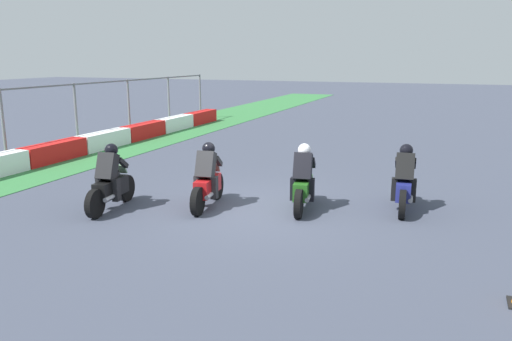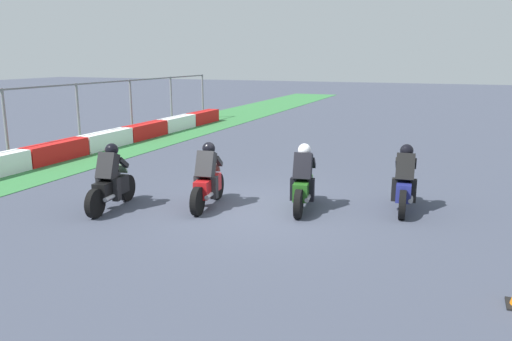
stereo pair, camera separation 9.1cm
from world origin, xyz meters
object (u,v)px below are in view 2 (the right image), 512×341
(rider_lane_a, at_px, (405,184))
(rider_lane_c, at_px, (208,181))
(rider_lane_b, at_px, (303,183))
(rider_lane_d, at_px, (111,182))

(rider_lane_a, distance_m, rider_lane_c, 4.50)
(rider_lane_b, distance_m, rider_lane_c, 2.21)
(rider_lane_a, relative_size, rider_lane_d, 1.00)
(rider_lane_b, bearing_deg, rider_lane_d, 102.42)
(rider_lane_b, relative_size, rider_lane_c, 1.00)
(rider_lane_a, distance_m, rider_lane_b, 2.29)
(rider_lane_a, xyz_separation_m, rider_lane_d, (-2.37, 6.26, 0.00))
(rider_lane_b, bearing_deg, rider_lane_c, 97.35)
(rider_lane_c, relative_size, rider_lane_d, 1.00)
(rider_lane_a, xyz_separation_m, rider_lane_b, (-0.78, 2.16, 0.00))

